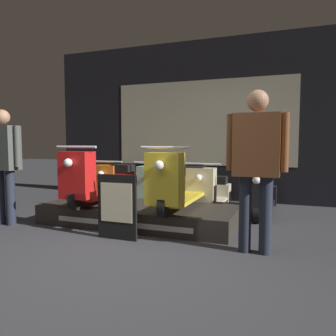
# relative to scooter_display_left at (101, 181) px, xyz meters

# --- Properties ---
(ground_plane) EXTENTS (30.00, 30.00, 0.00)m
(ground_plane) POSITION_rel_scooter_display_left_xyz_m (0.95, -1.44, -0.59)
(ground_plane) COLOR #38383D
(shop_wall_back) EXTENTS (6.64, 0.09, 3.20)m
(shop_wall_back) POSITION_rel_scooter_display_left_xyz_m (0.95, 2.31, 1.01)
(shop_wall_back) COLOR black
(shop_wall_back) RESTS_ON ground_plane
(display_platform) EXTENTS (2.76, 1.19, 0.27)m
(display_platform) POSITION_rel_scooter_display_left_xyz_m (0.62, 0.05, -0.46)
(display_platform) COLOR #2D2823
(display_platform) RESTS_ON ground_plane
(scooter_display_left) EXTENTS (0.61, 1.67, 0.85)m
(scooter_display_left) POSITION_rel_scooter_display_left_xyz_m (0.00, 0.00, 0.00)
(scooter_display_left) COLOR black
(scooter_display_left) RESTS_ON display_platform
(scooter_display_right) EXTENTS (0.61, 1.67, 0.85)m
(scooter_display_right) POSITION_rel_scooter_display_left_xyz_m (1.24, 0.00, 0.00)
(scooter_display_right) COLOR black
(scooter_display_right) RESTS_ON display_platform
(scooter_backrow_0) EXTENTS (0.61, 1.67, 0.85)m
(scooter_backrow_0) POSITION_rel_scooter_display_left_xyz_m (-0.30, 1.23, -0.27)
(scooter_backrow_0) COLOR black
(scooter_backrow_0) RESTS_ON ground_plane
(scooter_backrow_1) EXTENTS (0.61, 1.67, 0.85)m
(scooter_backrow_1) POSITION_rel_scooter_display_left_xyz_m (0.54, 1.23, -0.27)
(scooter_backrow_1) COLOR black
(scooter_backrow_1) RESTS_ON ground_plane
(scooter_backrow_2) EXTENTS (0.61, 1.67, 0.85)m
(scooter_backrow_2) POSITION_rel_scooter_display_left_xyz_m (1.37, 1.23, -0.27)
(scooter_backrow_2) COLOR black
(scooter_backrow_2) RESTS_ON ground_plane
(scooter_backrow_3) EXTENTS (0.61, 1.67, 0.85)m
(scooter_backrow_3) POSITION_rel_scooter_display_left_xyz_m (2.21, 1.23, -0.27)
(scooter_backrow_3) COLOR black
(scooter_backrow_3) RESTS_ON ground_plane
(person_left_browsing) EXTENTS (0.59, 0.24, 1.62)m
(person_left_browsing) POSITION_rel_scooter_display_left_xyz_m (-1.15, -0.69, 0.36)
(person_left_browsing) COLOR #232838
(person_left_browsing) RESTS_ON ground_plane
(person_right_browsing) EXTENTS (0.63, 0.26, 1.71)m
(person_right_browsing) POSITION_rel_scooter_display_left_xyz_m (2.31, -0.69, 0.43)
(person_right_browsing) COLOR #232838
(person_right_browsing) RESTS_ON ground_plane
(price_sign_board) EXTENTS (0.51, 0.04, 0.78)m
(price_sign_board) POSITION_rel_scooter_display_left_xyz_m (0.71, -0.78, -0.20)
(price_sign_board) COLOR black
(price_sign_board) RESTS_ON ground_plane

